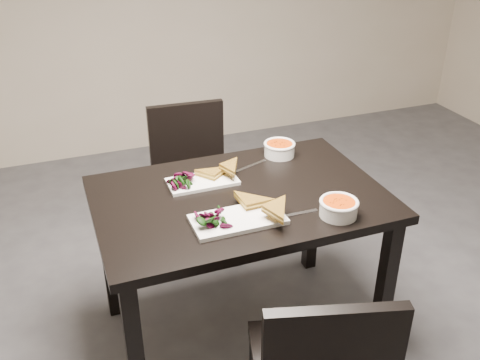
{
  "coord_description": "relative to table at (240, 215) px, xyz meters",
  "views": [
    {
      "loc": [
        -1.11,
        -1.56,
        1.87
      ],
      "look_at": [
        -0.43,
        0.26,
        0.82
      ],
      "focal_mm": 40.41,
      "sensor_mm": 36.0,
      "label": 1
    }
  ],
  "objects": [
    {
      "name": "ground",
      "position": [
        0.43,
        -0.26,
        -0.65
      ],
      "size": [
        5.0,
        5.0,
        0.0
      ],
      "primitive_type": "plane",
      "color": "#47474C",
      "rests_on": "ground"
    },
    {
      "name": "table",
      "position": [
        0.0,
        0.0,
        0.0
      ],
      "size": [
        1.2,
        0.8,
        0.75
      ],
      "color": "black",
      "rests_on": "ground"
    },
    {
      "name": "chair_far",
      "position": [
        0.0,
        0.76,
        -0.17
      ],
      "size": [
        0.44,
        0.44,
        0.85
      ],
      "rotation": [
        0.0,
        0.0,
        -0.06
      ],
      "color": "black",
      "rests_on": "ground"
    },
    {
      "name": "plate_near",
      "position": [
        -0.08,
        -0.19,
        0.11
      ],
      "size": [
        0.36,
        0.18,
        0.02
      ],
      "primitive_type": "cube",
      "color": "white",
      "rests_on": "table"
    },
    {
      "name": "sandwich_near",
      "position": [
        -0.01,
        -0.17,
        0.15
      ],
      "size": [
        0.18,
        0.14,
        0.06
      ],
      "primitive_type": null,
      "rotation": [
        0.0,
        0.0,
        0.04
      ],
      "color": "olive",
      "rests_on": "plate_near"
    },
    {
      "name": "salad_near",
      "position": [
        -0.18,
        -0.19,
        0.14
      ],
      "size": [
        0.11,
        0.1,
        0.05
      ],
      "primitive_type": null,
      "color": "black",
      "rests_on": "plate_near"
    },
    {
      "name": "soup_bowl_near",
      "position": [
        0.3,
        -0.29,
        0.14
      ],
      "size": [
        0.15,
        0.15,
        0.07
      ],
      "color": "white",
      "rests_on": "table"
    },
    {
      "name": "cutlery_near",
      "position": [
        0.15,
        -0.22,
        0.1
      ],
      "size": [
        0.18,
        0.02,
        0.0
      ],
      "primitive_type": "cube",
      "rotation": [
        0.0,
        0.0,
        -0.01
      ],
      "color": "silver",
      "rests_on": "table"
    },
    {
      "name": "plate_far",
      "position": [
        -0.12,
        0.15,
        0.11
      ],
      "size": [
        0.3,
        0.15,
        0.02
      ],
      "primitive_type": "cube",
      "color": "white",
      "rests_on": "table"
    },
    {
      "name": "sandwich_far",
      "position": [
        -0.05,
        0.14,
        0.14
      ],
      "size": [
        0.19,
        0.18,
        0.05
      ],
      "primitive_type": null,
      "rotation": [
        0.0,
        0.0,
        0.66
      ],
      "color": "olive",
      "rests_on": "plate_far"
    },
    {
      "name": "salad_far",
      "position": [
        -0.22,
        0.15,
        0.13
      ],
      "size": [
        0.09,
        0.08,
        0.04
      ],
      "primitive_type": null,
      "color": "black",
      "rests_on": "plate_far"
    },
    {
      "name": "soup_bowl_far",
      "position": [
        0.31,
        0.29,
        0.14
      ],
      "size": [
        0.15,
        0.15,
        0.07
      ],
      "color": "white",
      "rests_on": "table"
    },
    {
      "name": "cutlery_far",
      "position": [
        0.14,
        0.23,
        0.1
      ],
      "size": [
        0.17,
        0.08,
        0.0
      ],
      "primitive_type": "cube",
      "rotation": [
        0.0,
        0.0,
        0.36
      ],
      "color": "silver",
      "rests_on": "table"
    }
  ]
}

